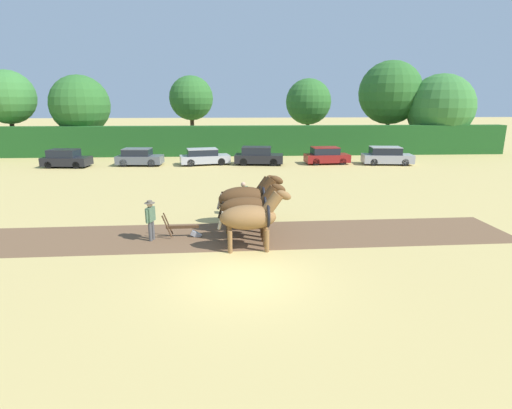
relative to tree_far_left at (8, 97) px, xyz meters
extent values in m
plane|color=tan|center=(23.23, -31.67, -5.88)|extent=(240.00, 240.00, 0.00)
cube|color=brown|center=(18.55, -27.60, -5.88)|extent=(32.63, 4.37, 0.01)
cube|color=#1E511E|center=(23.23, -2.08, -4.36)|extent=(57.06, 1.36, 3.04)
cylinder|color=#4C3823|center=(0.00, 0.00, -3.68)|extent=(0.44, 0.44, 4.40)
sphere|color=#387533|center=(0.00, 0.00, 0.02)|extent=(5.43, 5.43, 5.43)
cylinder|color=#4C3823|center=(6.98, 0.47, -4.16)|extent=(0.44, 0.44, 3.43)
sphere|color=#2D6628|center=(6.98, 0.47, -0.77)|extent=(6.12, 6.12, 6.12)
cylinder|color=#4C3823|center=(18.42, 2.49, -3.64)|extent=(0.44, 0.44, 4.48)
sphere|color=#2D6628|center=(18.42, 2.49, -0.07)|extent=(4.85, 4.85, 4.85)
cylinder|color=#4C3823|center=(31.63, 2.75, -3.88)|extent=(0.44, 0.44, 4.00)
sphere|color=#2D6628|center=(31.63, 2.75, -0.46)|extent=(5.14, 5.14, 5.14)
cylinder|color=brown|center=(41.09, 2.78, -3.65)|extent=(0.44, 0.44, 4.45)
sphere|color=#2D6628|center=(41.09, 2.78, 0.54)|extent=(7.13, 7.13, 7.13)
cylinder|color=#423323|center=(45.93, 0.36, -4.48)|extent=(0.44, 0.44, 2.80)
sphere|color=#387533|center=(45.93, 0.36, -1.08)|extent=(7.26, 7.26, 7.26)
ellipsoid|color=brown|center=(23.47, -29.18, -4.57)|extent=(2.18, 1.04, 0.95)
cylinder|color=brown|center=(24.17, -28.89, -5.44)|extent=(0.18, 0.18, 0.88)
cylinder|color=brown|center=(24.18, -29.44, -5.44)|extent=(0.18, 0.18, 0.88)
cylinder|color=brown|center=(22.77, -28.92, -5.44)|extent=(0.18, 0.18, 0.88)
cylinder|color=brown|center=(22.78, -29.47, -5.44)|extent=(0.18, 0.18, 0.88)
cylinder|color=brown|center=(24.39, -29.16, -4.04)|extent=(0.87, 0.47, 0.96)
ellipsoid|color=brown|center=(24.83, -29.15, -3.73)|extent=(0.68, 0.27, 0.54)
cube|color=gray|center=(24.59, -29.16, -3.84)|extent=(0.45, 0.09, 0.60)
cylinder|color=gray|center=(22.45, -29.20, -4.67)|extent=(0.30, 0.13, 0.71)
torus|color=black|center=(24.23, -29.17, -4.50)|extent=(0.13, 0.96, 0.96)
ellipsoid|color=#513319|center=(23.45, -28.06, -4.48)|extent=(2.16, 0.94, 0.85)
cylinder|color=#513319|center=(24.14, -27.80, -5.37)|extent=(0.18, 0.18, 1.02)
cylinder|color=#513319|center=(24.15, -28.29, -5.37)|extent=(0.18, 0.18, 1.02)
cylinder|color=#513319|center=(22.75, -27.83, -5.37)|extent=(0.18, 0.18, 1.02)
cylinder|color=#513319|center=(22.76, -28.32, -5.37)|extent=(0.18, 0.18, 1.02)
cylinder|color=#513319|center=(24.36, -28.04, -4.00)|extent=(0.79, 0.42, 0.88)
ellipsoid|color=#513319|center=(24.77, -28.03, -3.71)|extent=(0.68, 0.27, 0.54)
cube|color=black|center=(24.54, -28.04, -3.82)|extent=(0.41, 0.09, 0.55)
cylinder|color=black|center=(22.43, -28.08, -4.57)|extent=(0.30, 0.13, 0.71)
torus|color=black|center=(24.20, -28.04, -4.41)|extent=(0.13, 0.88, 0.87)
ellipsoid|color=#513319|center=(23.42, -26.94, -4.40)|extent=(2.30, 1.09, 0.99)
cylinder|color=#513319|center=(24.16, -26.63, -5.36)|extent=(0.18, 0.18, 1.04)
cylinder|color=#513319|center=(24.17, -27.21, -5.36)|extent=(0.18, 0.18, 1.04)
cylinder|color=#513319|center=(22.68, -26.67, -5.36)|extent=(0.18, 0.18, 1.04)
cylinder|color=#513319|center=(22.69, -27.24, -5.36)|extent=(0.18, 0.18, 1.04)
cylinder|color=#513319|center=(24.39, -26.92, -3.89)|extent=(0.85, 0.49, 0.92)
ellipsoid|color=#513319|center=(24.81, -26.91, -3.59)|extent=(0.68, 0.27, 0.54)
cube|color=gray|center=(24.58, -26.91, -3.67)|extent=(0.42, 0.09, 0.56)
cylinder|color=gray|center=(22.34, -26.96, -4.50)|extent=(0.30, 0.13, 0.71)
torus|color=black|center=(24.22, -26.92, -4.32)|extent=(0.13, 1.00, 0.99)
ellipsoid|color=#513319|center=(23.40, -25.81, -4.57)|extent=(2.21, 1.01, 0.92)
cylinder|color=#513319|center=(24.11, -25.53, -5.43)|extent=(0.18, 0.18, 0.90)
cylinder|color=#513319|center=(24.12, -26.06, -5.43)|extent=(0.18, 0.18, 0.90)
cylinder|color=#513319|center=(22.68, -25.56, -5.43)|extent=(0.18, 0.18, 0.90)
cylinder|color=#513319|center=(22.69, -26.09, -5.43)|extent=(0.18, 0.18, 0.90)
cylinder|color=#513319|center=(24.33, -25.79, -4.07)|extent=(0.82, 0.45, 0.90)
ellipsoid|color=#513319|center=(24.74, -25.78, -3.78)|extent=(0.68, 0.27, 0.54)
cube|color=black|center=(24.52, -25.79, -3.88)|extent=(0.42, 0.09, 0.56)
cylinder|color=black|center=(22.36, -25.84, -4.67)|extent=(0.30, 0.13, 0.71)
torus|color=black|center=(24.17, -25.80, -4.50)|extent=(0.13, 0.93, 0.93)
cube|color=#4C331E|center=(20.77, -27.55, -5.43)|extent=(1.38, 0.13, 0.12)
cube|color=#939399|center=(21.32, -27.54, -5.78)|extent=(0.49, 0.21, 0.39)
cylinder|color=#4C331E|center=(20.15, -27.37, -5.33)|extent=(0.40, 0.07, 0.96)
cylinder|color=#4C331E|center=(20.16, -27.77, -5.33)|extent=(0.40, 0.07, 0.96)
cylinder|color=#4C4C4C|center=(19.57, -27.76, -5.47)|extent=(0.14, 0.14, 0.82)
cylinder|color=#4C4C4C|center=(19.51, -27.97, -5.47)|extent=(0.14, 0.14, 0.82)
cube|color=#4C6B4C|center=(19.54, -27.87, -4.76)|extent=(0.33, 0.52, 0.58)
sphere|color=tan|center=(19.54, -27.87, -4.36)|extent=(0.22, 0.22, 0.22)
cylinder|color=#4C6B4C|center=(19.63, -27.59, -4.79)|extent=(0.09, 0.09, 0.55)
cylinder|color=#4C6B4C|center=(19.45, -28.14, -4.79)|extent=(0.09, 0.09, 0.55)
cylinder|color=#665B4C|center=(19.54, -27.87, -4.29)|extent=(0.42, 0.42, 0.02)
cylinder|color=#665B4C|center=(19.54, -27.87, -4.24)|extent=(0.21, 0.21, 0.10)
cylinder|color=#4C4C4C|center=(23.50, -24.33, -5.45)|extent=(0.14, 0.14, 0.86)
cylinder|color=#4C4C4C|center=(23.34, -24.49, -5.45)|extent=(0.14, 0.14, 0.86)
cube|color=#4C6B4C|center=(23.42, -24.41, -4.72)|extent=(0.50, 0.49, 0.61)
sphere|color=tan|center=(23.42, -24.41, -4.29)|extent=(0.23, 0.23, 0.23)
cylinder|color=#4C6B4C|center=(23.63, -24.20, -4.74)|extent=(0.09, 0.09, 0.57)
cylinder|color=#4C6B4C|center=(23.21, -24.62, -4.74)|extent=(0.09, 0.09, 0.57)
cube|color=black|center=(8.66, -8.67, -5.36)|extent=(4.02, 2.14, 0.71)
cube|color=black|center=(8.46, -8.66, -4.71)|extent=(2.46, 1.82, 0.60)
cube|color=black|center=(8.46, -8.66, -4.38)|extent=(2.46, 1.82, 0.06)
cylinder|color=black|center=(9.92, -7.99, -5.57)|extent=(0.63, 0.27, 0.61)
cylinder|color=black|center=(9.78, -9.57, -5.57)|extent=(0.63, 0.27, 0.61)
cylinder|color=black|center=(7.53, -7.78, -5.57)|extent=(0.63, 0.27, 0.61)
cylinder|color=black|center=(7.39, -9.35, -5.57)|extent=(0.63, 0.27, 0.61)
cube|color=#565B66|center=(14.75, -8.14, -5.35)|extent=(4.02, 2.02, 0.69)
cube|color=black|center=(14.55, -8.13, -4.72)|extent=(2.44, 1.74, 0.57)
cube|color=#565B66|center=(14.55, -8.13, -4.40)|extent=(2.44, 1.74, 0.06)
cylinder|color=black|center=(16.01, -7.43, -5.54)|extent=(0.68, 0.26, 0.67)
cylinder|color=black|center=(15.91, -8.99, -5.54)|extent=(0.68, 0.26, 0.67)
cylinder|color=black|center=(13.59, -7.28, -5.54)|extent=(0.68, 0.26, 0.67)
cylinder|color=black|center=(13.49, -8.84, -5.54)|extent=(0.68, 0.26, 0.67)
cube|color=#A8A8B2|center=(20.45, -8.01, -5.37)|extent=(4.60, 2.62, 0.66)
cube|color=black|center=(20.24, -8.06, -4.76)|extent=(2.87, 2.10, 0.54)
cube|color=#A8A8B2|center=(20.24, -8.06, -4.46)|extent=(2.87, 2.10, 0.06)
cylinder|color=black|center=(21.60, -6.97, -5.55)|extent=(0.68, 0.35, 0.65)
cylinder|color=black|center=(21.92, -8.52, -5.55)|extent=(0.68, 0.35, 0.65)
cylinder|color=black|center=(18.98, -7.51, -5.55)|extent=(0.68, 0.35, 0.65)
cylinder|color=black|center=(19.29, -9.05, -5.55)|extent=(0.68, 0.35, 0.65)
cube|color=black|center=(25.28, -8.26, -5.33)|extent=(4.45, 2.34, 0.73)
cube|color=black|center=(25.07, -8.23, -4.65)|extent=(2.74, 1.95, 0.61)
cube|color=black|center=(25.07, -8.23, -4.32)|extent=(2.74, 1.95, 0.06)
cylinder|color=black|center=(26.69, -7.62, -5.54)|extent=(0.70, 0.30, 0.67)
cylinder|color=black|center=(26.49, -9.22, -5.54)|extent=(0.70, 0.30, 0.67)
cylinder|color=black|center=(24.07, -7.30, -5.54)|extent=(0.70, 0.30, 0.67)
cylinder|color=black|center=(23.87, -8.90, -5.54)|extent=(0.70, 0.30, 0.67)
cube|color=maroon|center=(31.44, -8.21, -5.35)|extent=(4.04, 1.98, 0.70)
cube|color=black|center=(31.24, -8.22, -4.71)|extent=(2.46, 1.70, 0.59)
cube|color=maroon|center=(31.24, -8.22, -4.38)|extent=(2.46, 1.70, 0.06)
cylinder|color=black|center=(32.60, -7.38, -5.56)|extent=(0.64, 0.26, 0.63)
cylinder|color=black|center=(32.71, -8.88, -5.56)|extent=(0.64, 0.26, 0.63)
cylinder|color=black|center=(30.17, -7.55, -5.56)|extent=(0.64, 0.26, 0.63)
cylinder|color=black|center=(30.27, -9.04, -5.56)|extent=(0.64, 0.26, 0.63)
cube|color=#9E9EA8|center=(36.76, -8.87, -5.34)|extent=(4.53, 2.32, 0.73)
cube|color=black|center=(36.54, -8.84, -4.66)|extent=(2.78, 1.94, 0.62)
cube|color=#9E9EA8|center=(36.54, -8.84, -4.32)|extent=(2.78, 1.94, 0.06)
cylinder|color=black|center=(38.19, -8.22, -5.56)|extent=(0.65, 0.29, 0.63)
cylinder|color=black|center=(38.00, -9.83, -5.56)|extent=(0.65, 0.29, 0.63)
cylinder|color=black|center=(35.51, -7.91, -5.56)|extent=(0.65, 0.29, 0.63)
cylinder|color=black|center=(35.33, -9.51, -5.56)|extent=(0.65, 0.29, 0.63)
camera|label=1|loc=(22.93, -43.69, -0.25)|focal=28.00mm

